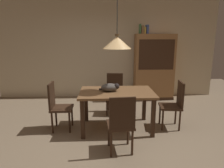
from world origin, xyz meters
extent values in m
plane|color=#847056|center=(0.00, 0.00, 0.00)|extent=(10.00, 10.00, 0.00)
cube|color=beige|center=(0.00, 2.65, 1.45)|extent=(6.40, 0.10, 2.90)
cube|color=brown|center=(0.14, 0.35, 0.73)|extent=(1.40, 0.90, 0.04)
cube|color=#382316|center=(-0.48, -0.04, 0.35)|extent=(0.07, 0.07, 0.71)
cube|color=#382316|center=(0.76, -0.04, 0.35)|extent=(0.07, 0.07, 0.71)
cube|color=#382316|center=(-0.48, 0.74, 0.35)|extent=(0.07, 0.07, 0.71)
cube|color=#382316|center=(0.76, 0.74, 0.35)|extent=(0.07, 0.07, 0.71)
cube|color=#382316|center=(1.19, 0.35, 0.43)|extent=(0.44, 0.44, 0.04)
cube|color=#322014|center=(1.36, 0.33, 0.69)|extent=(0.08, 0.38, 0.48)
cylinder|color=#382316|center=(1.04, 0.53, 0.21)|extent=(0.04, 0.04, 0.41)
cylinder|color=#382316|center=(1.01, 0.21, 0.21)|extent=(0.04, 0.04, 0.41)
cylinder|color=#382316|center=(1.36, 0.49, 0.21)|extent=(0.04, 0.04, 0.41)
cylinder|color=#382316|center=(1.33, 0.18, 0.21)|extent=(0.04, 0.04, 0.41)
cube|color=#382316|center=(0.14, -0.45, 0.43)|extent=(0.43, 0.43, 0.04)
cube|color=#322014|center=(0.15, -0.63, 0.69)|extent=(0.38, 0.07, 0.48)
cylinder|color=#382316|center=(0.28, -0.27, 0.21)|extent=(0.04, 0.04, 0.41)
cylinder|color=#382316|center=(-0.04, -0.30, 0.21)|extent=(0.04, 0.04, 0.41)
cylinder|color=#382316|center=(0.31, -0.59, 0.21)|extent=(0.04, 0.04, 0.41)
cylinder|color=#382316|center=(-0.01, -0.62, 0.21)|extent=(0.04, 0.04, 0.41)
cube|color=#382316|center=(0.14, 1.15, 0.43)|extent=(0.44, 0.44, 0.04)
cube|color=#322014|center=(0.16, 1.33, 0.69)|extent=(0.38, 0.08, 0.48)
cylinder|color=#382316|center=(-0.04, 1.01, 0.21)|extent=(0.04, 0.04, 0.41)
cylinder|color=#382316|center=(0.28, 0.97, 0.21)|extent=(0.04, 0.04, 0.41)
cylinder|color=#382316|center=(0.00, 1.33, 0.21)|extent=(0.04, 0.04, 0.41)
cylinder|color=#382316|center=(0.31, 1.29, 0.21)|extent=(0.04, 0.04, 0.41)
cube|color=#382316|center=(-0.91, 0.35, 0.43)|extent=(0.40, 0.40, 0.04)
cube|color=#322014|center=(-1.09, 0.35, 0.69)|extent=(0.04, 0.38, 0.48)
cylinder|color=#382316|center=(-0.75, 0.19, 0.21)|extent=(0.04, 0.04, 0.41)
cylinder|color=#382316|center=(-0.76, 0.51, 0.21)|extent=(0.04, 0.04, 0.41)
cylinder|color=#382316|center=(-1.07, 0.19, 0.21)|extent=(0.04, 0.04, 0.41)
cylinder|color=#382316|center=(-1.08, 0.51, 0.21)|extent=(0.04, 0.04, 0.41)
ellipsoid|color=#4C4742|center=(0.01, 0.38, 0.82)|extent=(0.37, 0.27, 0.15)
sphere|color=black|center=(0.13, 0.36, 0.85)|extent=(0.11, 0.11, 0.11)
cylinder|color=black|center=(-0.11, 0.44, 0.78)|extent=(0.18, 0.04, 0.04)
cone|color=#E5B775|center=(0.14, 0.35, 1.66)|extent=(0.52, 0.52, 0.22)
cylinder|color=#513D23|center=(0.14, 0.35, 1.79)|extent=(0.08, 0.08, 0.04)
cylinder|color=black|center=(0.14, 0.35, 2.33)|extent=(0.01, 0.01, 1.04)
cube|color=olive|center=(1.34, 2.32, 0.93)|extent=(1.10, 0.44, 1.85)
cube|color=#382316|center=(1.34, 2.10, 1.29)|extent=(0.97, 0.01, 0.81)
cube|color=#382316|center=(1.34, 2.32, 0.04)|extent=(1.12, 0.45, 0.08)
cube|color=#427A4C|center=(0.90, 2.32, 1.98)|extent=(0.03, 0.20, 0.26)
cube|color=brown|center=(0.96, 2.32, 1.96)|extent=(0.06, 0.24, 0.22)
cube|color=gold|center=(1.03, 2.32, 1.94)|extent=(0.04, 0.20, 0.18)
cube|color=#384C93|center=(1.09, 2.32, 1.97)|extent=(0.06, 0.24, 0.24)
camera|label=1|loc=(-0.12, -3.30, 1.74)|focal=32.07mm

